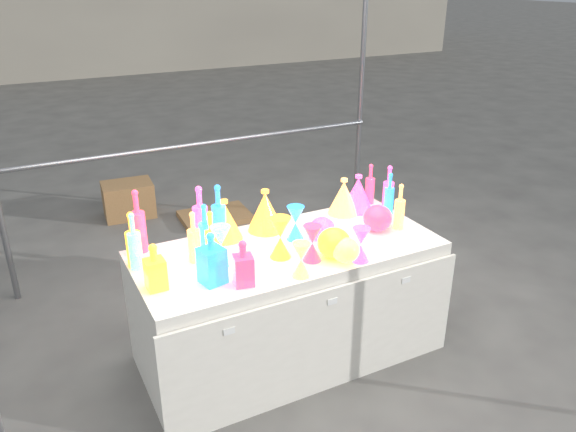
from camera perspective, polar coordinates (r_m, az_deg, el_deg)
name	(u,v)px	position (r m, az deg, el deg)	size (l,w,h in m)	color
ground	(288,351)	(3.71, 0.00, -13.58)	(80.00, 80.00, 0.00)	slate
display_table	(289,302)	(3.49, 0.07, -8.76)	(1.84, 0.83, 0.75)	white
cardboard_box_closed	(129,200)	(5.76, -15.90, 1.62)	(0.48, 0.35, 0.35)	#9D7247
cardboard_box_flat	(215,216)	(5.56, -7.39, -0.03)	(0.66, 0.47, 0.06)	#9D7247
bottle_0	(133,239)	(3.15, -15.47, -2.30)	(0.08, 0.08, 0.32)	red
bottle_1	(219,213)	(3.33, -7.06, 0.27)	(0.09, 0.09, 0.36)	#1A9237
bottle_2	(138,221)	(3.30, -14.99, -0.49)	(0.08, 0.08, 0.38)	#FB511A
bottle_3	(200,214)	(3.34, -8.91, 0.18)	(0.09, 0.09, 0.35)	blue
bottle_4	(194,237)	(3.13, -9.56, -2.10)	(0.07, 0.07, 0.30)	#168A6A
bottle_5	(134,241)	(3.12, -15.36, -2.48)	(0.07, 0.07, 0.33)	#B52470
bottle_6	(211,235)	(3.16, -7.85, -1.88)	(0.07, 0.07, 0.28)	red
bottle_7	(205,230)	(3.18, -8.42, -1.44)	(0.08, 0.08, 0.32)	#1A9237
decanter_0	(155,266)	(2.91, -13.38, -5.01)	(0.10, 0.10, 0.25)	red
decanter_1	(243,263)	(2.88, -4.57, -4.75)	(0.10, 0.10, 0.25)	#FB511A
decanter_2	(212,258)	(2.91, -7.76, -4.23)	(0.12, 0.12, 0.29)	#1A9237
hourglass_0	(312,243)	(3.12, 2.49, -2.78)	(0.11, 0.11, 0.21)	#FB511A
hourglass_1	(361,245)	(3.14, 7.40, -2.90)	(0.10, 0.10, 0.20)	blue
hourglass_2	(301,260)	(2.96, 1.35, -4.47)	(0.10, 0.10, 0.19)	#168A6A
hourglass_3	(221,245)	(3.10, -6.82, -2.99)	(0.11, 0.11, 0.23)	#B52470
hourglass_4	(280,238)	(3.15, -0.79, -2.21)	(0.12, 0.12, 0.24)	red
hourglass_5	(296,223)	(3.36, 0.77, -0.72)	(0.11, 0.11, 0.21)	#1A9237
globe_0	(334,244)	(3.18, 4.70, -2.89)	(0.19, 0.19, 0.15)	red
globe_1	(345,251)	(3.14, 5.86, -3.59)	(0.16, 0.16, 0.13)	#168A6A
globe_2	(378,220)	(3.53, 9.08, -0.36)	(0.18, 0.18, 0.15)	#FB511A
globe_3	(322,230)	(3.39, 3.51, -1.39)	(0.16, 0.16, 0.12)	blue
lampshade_0	(225,219)	(3.38, -6.43, -0.34)	(0.21, 0.21, 0.25)	#E1F633
lampshade_1	(265,210)	(3.48, -2.31, 0.61)	(0.23, 0.23, 0.27)	#E1F633
lampshade_2	(358,193)	(3.80, 7.11, 2.35)	(0.21, 0.21, 0.25)	blue
lampshade_3	(344,196)	(3.74, 5.67, 2.02)	(0.21, 0.21, 0.25)	#168A6A
bottle_8	(389,193)	(3.77, 10.26, 2.28)	(0.06, 0.06, 0.29)	#1A9237
bottle_9	(370,184)	(3.92, 8.34, 3.26)	(0.06, 0.06, 0.29)	#FB511A
bottle_10	(388,188)	(3.81, 10.17, 2.77)	(0.07, 0.07, 0.32)	blue
bottle_11	(400,206)	(3.56, 11.28, 0.97)	(0.07, 0.07, 0.30)	#168A6A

